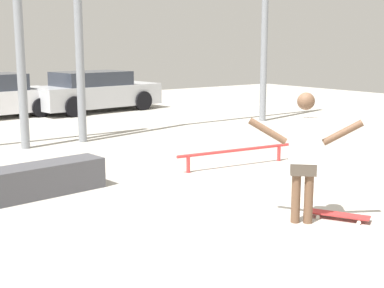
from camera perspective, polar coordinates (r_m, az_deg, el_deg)
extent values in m
plane|color=#B2ADA3|center=(7.52, 5.57, -7.70)|extent=(36.00, 36.00, 0.00)
cylinder|color=brown|center=(7.27, 11.03, -5.13)|extent=(0.12, 0.12, 0.82)
cylinder|color=brown|center=(7.28, 12.35, -5.15)|extent=(0.12, 0.12, 0.82)
cube|color=#4C4238|center=(7.19, 11.79, -2.53)|extent=(0.37, 0.37, 0.18)
cube|color=silver|center=(7.12, 11.91, 0.35)|extent=(0.42, 0.42, 0.59)
sphere|color=brown|center=(7.05, 12.07, 4.48)|extent=(0.23, 0.23, 0.23)
cylinder|color=brown|center=(7.08, 8.08, 1.37)|extent=(0.43, 0.43, 0.35)
cylinder|color=brown|center=(7.15, 15.77, 1.16)|extent=(0.43, 0.43, 0.35)
cube|color=red|center=(7.62, 15.47, -7.27)|extent=(0.56, 0.80, 0.01)
cylinder|color=silver|center=(7.70, 17.60, -7.53)|extent=(0.05, 0.06, 0.05)
cylinder|color=silver|center=(7.50, 17.37, -8.01)|extent=(0.05, 0.06, 0.05)
cylinder|color=silver|center=(7.78, 13.61, -7.13)|extent=(0.05, 0.06, 0.05)
cylinder|color=silver|center=(7.58, 13.27, -7.60)|extent=(0.05, 0.06, 0.05)
cube|color=#47474C|center=(8.75, -16.25, -3.76)|extent=(2.24, 0.75, 0.50)
cylinder|color=red|center=(10.42, 4.70, -0.68)|extent=(2.56, 0.40, 0.06)
cylinder|color=red|center=(9.92, -0.40, -2.17)|extent=(0.07, 0.07, 0.32)
cylinder|color=red|center=(11.06, 9.25, -0.97)|extent=(0.07, 0.07, 0.32)
cylinder|color=gray|center=(12.65, -18.12, 13.95)|extent=(0.20, 0.20, 6.41)
cylinder|color=gray|center=(13.18, -12.08, 14.08)|extent=(0.20, 0.20, 6.41)
cylinder|color=gray|center=(16.67, 7.78, 13.45)|extent=(0.20, 0.20, 6.41)
cylinder|color=black|center=(19.69, -18.03, 4.16)|extent=(0.65, 0.28, 0.63)
cylinder|color=black|center=(18.17, -15.84, 3.78)|extent=(0.65, 0.28, 0.63)
cube|color=#B7BABF|center=(19.34, -10.17, 5.13)|extent=(4.68, 2.21, 0.74)
cube|color=#2D333D|center=(19.20, -10.69, 6.90)|extent=(2.64, 1.87, 0.48)
cylinder|color=black|center=(20.85, -8.16, 4.98)|extent=(0.70, 0.29, 0.68)
cylinder|color=black|center=(19.43, -5.27, 4.63)|extent=(0.70, 0.29, 0.68)
cylinder|color=black|center=(19.43, -15.04, 4.31)|extent=(0.70, 0.29, 0.68)
cylinder|color=black|center=(17.90, -12.47, 3.92)|extent=(0.70, 0.29, 0.68)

